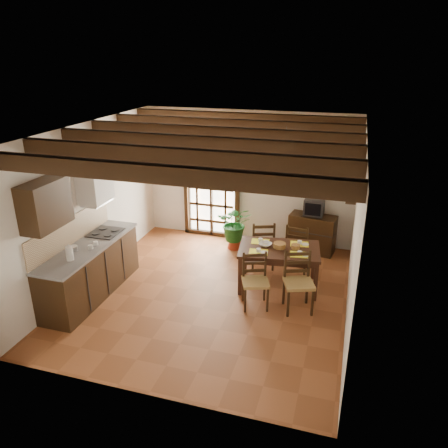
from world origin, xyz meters
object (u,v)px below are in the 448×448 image
at_px(chair_near_left, 255,291).
at_px(chair_far_left, 262,253).
at_px(pendant_lamp, 284,171).
at_px(kitchen_counter, 91,269).
at_px(sideboard, 312,233).
at_px(chair_near_right, 298,293).
at_px(dining_table, 279,253).
at_px(chair_far_right, 298,255).
at_px(potted_plant, 235,223).
at_px(crt_tv, 314,207).

xyz_separation_m(chair_near_left, chair_far_left, (-0.19, 1.39, 0.02)).
relative_size(chair_far_left, pendant_lamp, 1.14).
bearing_deg(chair_far_left, kitchen_counter, 15.22).
bearing_deg(sideboard, chair_near_left, -95.95).
bearing_deg(chair_near_right, dining_table, 103.42).
height_order(kitchen_counter, chair_far_right, kitchen_counter).
bearing_deg(sideboard, potted_plant, -158.79).
bearing_deg(sideboard, dining_table, -94.55).
distance_m(kitchen_counter, chair_far_right, 3.77).
height_order(crt_tv, pendant_lamp, pendant_lamp).
bearing_deg(pendant_lamp, potted_plant, 133.14).
bearing_deg(kitchen_counter, pendant_lamp, 23.02).
bearing_deg(chair_far_right, pendant_lamp, 76.55).
bearing_deg(crt_tv, pendant_lamp, -101.94).
bearing_deg(pendant_lamp, chair_far_left, 128.36).
bearing_deg(sideboard, kitchen_counter, -131.01).
distance_m(kitchen_counter, chair_near_right, 3.48).
bearing_deg(chair_far_left, potted_plant, -63.62).
xyz_separation_m(chair_near_left, chair_far_right, (0.49, 1.49, 0.01)).
height_order(chair_far_left, crt_tv, crt_tv).
relative_size(kitchen_counter, chair_far_left, 2.33).
height_order(chair_far_left, chair_far_right, chair_far_left).
xyz_separation_m(dining_table, crt_tv, (0.41, 1.65, 0.33)).
height_order(chair_far_left, pendant_lamp, pendant_lamp).
relative_size(dining_table, chair_near_left, 1.64).
xyz_separation_m(kitchen_counter, crt_tv, (3.41, 2.82, 0.51)).
height_order(chair_near_right, crt_tv, crt_tv).
xyz_separation_m(chair_near_right, pendant_lamp, (-0.43, 0.75, 1.77)).
distance_m(dining_table, potted_plant, 1.75).
relative_size(kitchen_counter, chair_near_right, 2.31).
height_order(dining_table, potted_plant, potted_plant).
bearing_deg(potted_plant, kitchen_counter, -126.55).
relative_size(chair_far_right, sideboard, 1.02).
height_order(chair_far_left, potted_plant, potted_plant).
relative_size(chair_far_left, crt_tv, 2.39).
distance_m(kitchen_counter, chair_near_left, 2.79).
xyz_separation_m(chair_near_left, sideboard, (0.65, 2.39, 0.11)).
relative_size(chair_near_right, chair_far_right, 1.03).
height_order(chair_near_left, crt_tv, crt_tv).
bearing_deg(chair_far_right, potted_plant, -15.76).
bearing_deg(dining_table, chair_near_right, -64.13).
height_order(chair_near_left, chair_far_right, chair_far_right).
bearing_deg(sideboard, crt_tv, -80.68).
bearing_deg(kitchen_counter, chair_far_left, 35.39).
distance_m(chair_far_left, pendant_lamp, 1.91).
relative_size(chair_near_right, pendant_lamp, 1.15).
xyz_separation_m(chair_far_right, potted_plant, (-1.39, 0.58, 0.27)).
bearing_deg(potted_plant, chair_far_right, -22.76).
bearing_deg(chair_near_right, kitchen_counter, 168.34).
height_order(dining_table, chair_near_left, chair_near_left).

